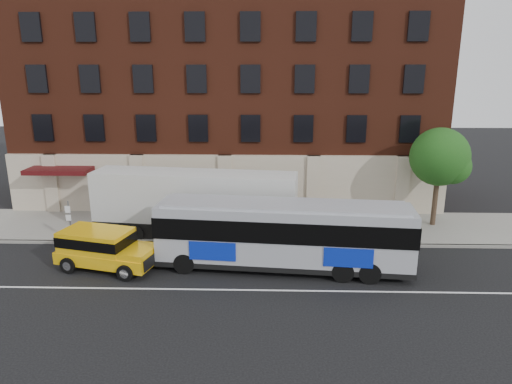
{
  "coord_description": "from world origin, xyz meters",
  "views": [
    {
      "loc": [
        2.93,
        -18.53,
        9.87
      ],
      "look_at": [
        2.28,
        5.5,
        3.31
      ],
      "focal_mm": 32.1,
      "sensor_mm": 36.0,
      "label": 1
    }
  ],
  "objects_px": {
    "street_tree": "(440,159)",
    "yellow_suv": "(103,247)",
    "city_bus": "(284,233)",
    "shipping_container": "(195,206)",
    "sign_pole": "(69,219)"
  },
  "relations": [
    {
      "from": "city_bus",
      "to": "yellow_suv",
      "type": "bearing_deg",
      "value": -178.79
    },
    {
      "from": "sign_pole",
      "to": "city_bus",
      "type": "distance_m",
      "value": 12.65
    },
    {
      "from": "yellow_suv",
      "to": "shipping_container",
      "type": "distance_m",
      "value": 6.08
    },
    {
      "from": "sign_pole",
      "to": "city_bus",
      "type": "height_order",
      "value": "city_bus"
    },
    {
      "from": "street_tree",
      "to": "shipping_container",
      "type": "relative_size",
      "value": 0.51
    },
    {
      "from": "yellow_suv",
      "to": "shipping_container",
      "type": "relative_size",
      "value": 0.44
    },
    {
      "from": "sign_pole",
      "to": "city_bus",
      "type": "relative_size",
      "value": 0.2
    },
    {
      "from": "street_tree",
      "to": "city_bus",
      "type": "xyz_separation_m",
      "value": [
        -9.82,
        -6.56,
        -2.5
      ]
    },
    {
      "from": "city_bus",
      "to": "shipping_container",
      "type": "relative_size",
      "value": 1.05
    },
    {
      "from": "city_bus",
      "to": "yellow_suv",
      "type": "relative_size",
      "value": 2.38
    },
    {
      "from": "street_tree",
      "to": "city_bus",
      "type": "distance_m",
      "value": 12.07
    },
    {
      "from": "street_tree",
      "to": "shipping_container",
      "type": "bearing_deg",
      "value": -171.52
    },
    {
      "from": "street_tree",
      "to": "yellow_suv",
      "type": "distance_m",
      "value": 20.34
    },
    {
      "from": "yellow_suv",
      "to": "city_bus",
      "type": "bearing_deg",
      "value": 1.21
    },
    {
      "from": "street_tree",
      "to": "yellow_suv",
      "type": "bearing_deg",
      "value": -160.37
    }
  ]
}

